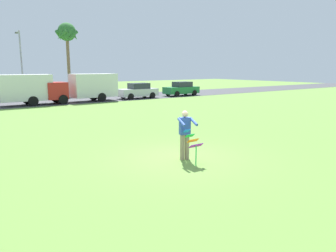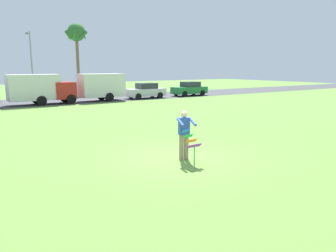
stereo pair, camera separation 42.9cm
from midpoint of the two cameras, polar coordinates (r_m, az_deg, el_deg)
The scene contains 10 objects.
ground_plane at distance 11.50m, azimuth 2.99°, elevation -5.76°, with size 120.00×120.00×0.00m, color olive.
road_strip at distance 32.66m, azimuth -21.81°, elevation 4.00°, with size 120.00×8.00×0.01m, color #424247.
person_kite_flyer at distance 11.10m, azimuth 3.99°, elevation -1.30°, with size 0.67×0.75×1.73m.
kite_held at distance 10.57m, azimuth 5.34°, elevation -2.86°, with size 0.51×0.63×1.16m.
parked_truck_grey_van at distance 29.91m, azimuth -23.94°, elevation 6.04°, with size 6.73×2.20×2.62m.
parked_truck_red_cab at distance 31.55m, azimuth -12.75°, elevation 6.85°, with size 6.76×2.27×2.62m.
parked_car_silver at distance 34.05m, azimuth -3.62°, elevation 6.24°, with size 4.20×1.84×1.60m.
parked_car_green at distance 37.30m, azimuth 4.19°, elevation 6.59°, with size 4.23×1.90×1.60m.
palm_tree_centre_far at distance 40.77m, azimuth -15.68°, elevation 15.28°, with size 2.58×2.71×8.37m.
streetlight_pole at distance 37.78m, azimuth -22.88°, elevation 10.76°, with size 0.24×1.65×7.00m.
Camera 2 is at (-6.42, -8.98, 3.18)m, focal length 34.25 mm.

